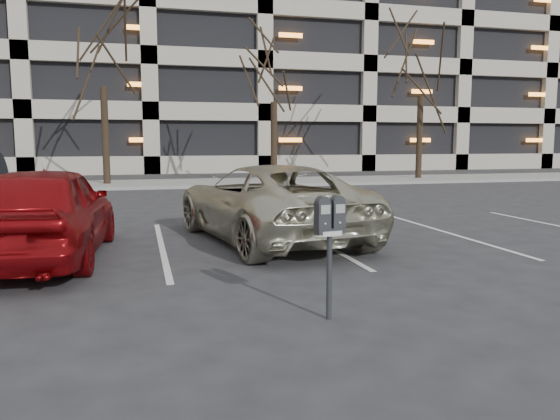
{
  "coord_description": "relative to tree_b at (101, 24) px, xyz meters",
  "views": [
    {
      "loc": [
        -1.75,
        -7.2,
        1.82
      ],
      "look_at": [
        -0.06,
        -0.7,
        0.97
      ],
      "focal_mm": 35.0,
      "sensor_mm": 36.0,
      "label": 1
    }
  ],
  "objects": [
    {
      "name": "suv_silver",
      "position": [
        3.57,
        -13.45,
        -5.7
      ],
      "size": [
        3.15,
        5.37,
        1.41
      ],
      "rotation": [
        0.0,
        0.0,
        3.31
      ],
      "color": "beige",
      "rests_on": "ground"
    },
    {
      "name": "tree_c",
      "position": [
        7.0,
        0.0,
        -0.77
      ],
      "size": [
        3.43,
        3.43,
        7.79
      ],
      "color": "black",
      "rests_on": "ground"
    },
    {
      "name": "car_red",
      "position": [
        -0.18,
        -14.3,
        -5.65
      ],
      "size": [
        2.04,
        4.5,
        1.5
      ],
      "primitive_type": "imported",
      "rotation": [
        0.0,
        0.0,
        3.08
      ],
      "color": "maroon",
      "rests_on": "ground"
    },
    {
      "name": "sidewalk",
      "position": [
        3.0,
        0.0,
        -6.34
      ],
      "size": [
        80.0,
        4.0,
        0.12
      ],
      "primitive_type": "cube",
      "color": "gray",
      "rests_on": "ground"
    },
    {
      "name": "tree_b",
      "position": [
        0.0,
        0.0,
        0.0
      ],
      "size": [
        3.89,
        3.89,
        8.85
      ],
      "color": "black",
      "rests_on": "ground"
    },
    {
      "name": "tree_d",
      "position": [
        14.0,
        0.0,
        -0.14
      ],
      "size": [
        3.81,
        3.81,
        8.66
      ],
      "color": "black",
      "rests_on": "ground"
    },
    {
      "name": "parking_meter",
      "position": [
        3.11,
        -18.06,
        -5.44
      ],
      "size": [
        0.34,
        0.18,
        1.25
      ],
      "rotation": [
        0.0,
        0.0,
        0.18
      ],
      "color": "black",
      "rests_on": "ground"
    },
    {
      "name": "parking_garage",
      "position": [
        15.0,
        17.84,
        2.86
      ],
      "size": [
        52.0,
        20.0,
        19.0
      ],
      "color": "black",
      "rests_on": "ground"
    },
    {
      "name": "stall_lines",
      "position": [
        1.6,
        -13.7,
        -6.39
      ],
      "size": [
        16.9,
        5.2,
        0.0
      ],
      "color": "silver",
      "rests_on": "ground"
    },
    {
      "name": "ground",
      "position": [
        3.0,
        -16.0,
        -6.4
      ],
      "size": [
        140.0,
        140.0,
        0.0
      ],
      "primitive_type": "plane",
      "color": "#28282B",
      "rests_on": "ground"
    }
  ]
}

